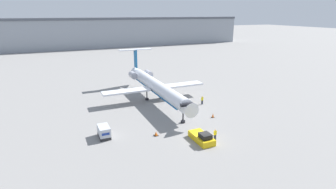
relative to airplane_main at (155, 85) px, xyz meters
The scene contains 9 objects.
ground_plane 20.85m from the airplane_main, 90.21° to the right, with size 600.00×600.00×0.00m, color gray.
terminal_building 99.53m from the airplane_main, 90.04° to the left, with size 180.00×16.80×15.91m.
airplane_main is the anchor object (origin of this frame).
pushback_tug 21.00m from the airplane_main, 91.67° to the right, with size 2.14×4.73×1.64m.
luggage_cart 19.49m from the airplane_main, 135.43° to the right, with size 1.63×2.92×1.82m.
worker_near_tug 21.44m from the airplane_main, 86.14° to the right, with size 0.40×0.25×1.76m.
worker_by_wing 10.59m from the airplane_main, 38.92° to the right, with size 0.40×0.25×1.79m.
traffic_cone_left 17.72m from the airplane_main, 110.92° to the right, with size 0.69×0.69×0.68m.
traffic_cone_right 15.16m from the airplane_main, 65.85° to the right, with size 0.53×0.53×0.82m.
Camera 1 is at (-19.48, -30.65, 18.50)m, focal length 28.00 mm.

